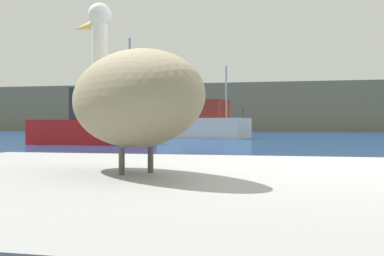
# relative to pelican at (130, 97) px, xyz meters

# --- Properties ---
(hillside_backdrop) EXTENTS (140.00, 13.05, 7.09)m
(hillside_backdrop) POSITION_rel_pelican_xyz_m (1.34, 69.75, 2.39)
(hillside_backdrop) COLOR #7F755B
(hillside_backdrop) RESTS_ON ground
(pier_dock) EXTENTS (3.37, 2.85, 0.76)m
(pier_dock) POSITION_rel_pelican_xyz_m (0.01, -0.01, -0.77)
(pier_dock) COLOR gray
(pier_dock) RESTS_ON ground
(pelican) EXTENTS (1.18, 1.10, 0.96)m
(pelican) POSITION_rel_pelican_xyz_m (0.00, 0.00, 0.00)
(pelican) COLOR gray
(pelican) RESTS_ON pier_dock
(fishing_boat_white) EXTENTS (7.56, 4.69, 5.16)m
(fishing_boat_white) POSITION_rel_pelican_xyz_m (-5.45, 30.40, -0.10)
(fishing_boat_white) COLOR white
(fishing_boat_white) RESTS_ON ground
(fishing_boat_red) EXTENTS (6.59, 3.02, 5.46)m
(fishing_boat_red) POSITION_rel_pelican_xyz_m (-9.10, 19.69, -0.14)
(fishing_boat_red) COLOR red
(fishing_boat_red) RESTS_ON ground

